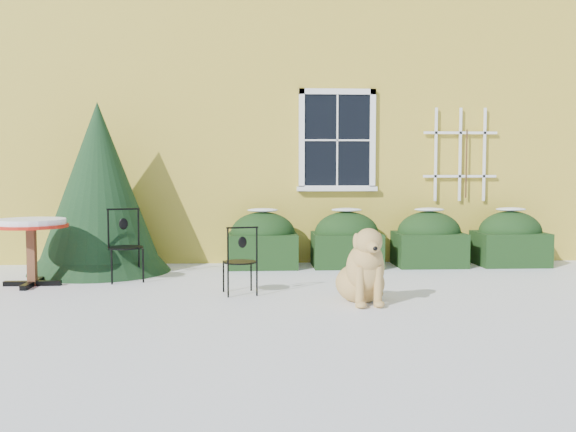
{
  "coord_description": "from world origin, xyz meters",
  "views": [
    {
      "loc": [
        -0.48,
        -7.28,
        1.48
      ],
      "look_at": [
        0.0,
        1.0,
        0.9
      ],
      "focal_mm": 40.0,
      "sensor_mm": 36.0,
      "label": 1
    }
  ],
  "objects": [
    {
      "name": "patio_chair_near",
      "position": [
        -0.61,
        0.36,
        0.41
      ],
      "size": [
        0.44,
        0.43,
        0.83
      ],
      "rotation": [
        0.0,
        0.0,
        3.34
      ],
      "color": "black",
      "rests_on": "ground"
    },
    {
      "name": "dog",
      "position": [
        0.78,
        -0.23,
        0.36
      ],
      "size": [
        0.62,
        1.0,
        0.89
      ],
      "rotation": [
        0.0,
        0.0,
        0.11
      ],
      "color": "tan",
      "rests_on": "ground"
    },
    {
      "name": "house",
      "position": [
        0.0,
        7.0,
        3.22
      ],
      "size": [
        12.4,
        8.4,
        6.4
      ],
      "color": "yellow",
      "rests_on": "ground"
    },
    {
      "name": "bistro_table",
      "position": [
        -3.31,
        1.11,
        0.72
      ],
      "size": [
        0.94,
        0.94,
        0.87
      ],
      "rotation": [
        0.0,
        0.0,
        -0.06
      ],
      "color": "black",
      "rests_on": "ground"
    },
    {
      "name": "ground",
      "position": [
        0.0,
        0.0,
        0.0
      ],
      "size": [
        80.0,
        80.0,
        0.0
      ],
      "primitive_type": "plane",
      "color": "white",
      "rests_on": "ground"
    },
    {
      "name": "evergreen_shrub",
      "position": [
        -2.7,
        2.24,
        1.0
      ],
      "size": [
        2.05,
        2.05,
        2.49
      ],
      "rotation": [
        0.0,
        0.0,
        0.16
      ],
      "color": "black",
      "rests_on": "ground"
    },
    {
      "name": "patio_chair_far",
      "position": [
        -2.18,
        1.44,
        0.49
      ],
      "size": [
        0.54,
        0.54,
        0.97
      ],
      "rotation": [
        0.0,
        0.0,
        0.3
      ],
      "color": "black",
      "rests_on": "ground"
    },
    {
      "name": "hedge_row",
      "position": [
        1.65,
        2.55,
        0.4
      ],
      "size": [
        4.95,
        0.8,
        0.91
      ],
      "color": "black",
      "rests_on": "ground"
    }
  ]
}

